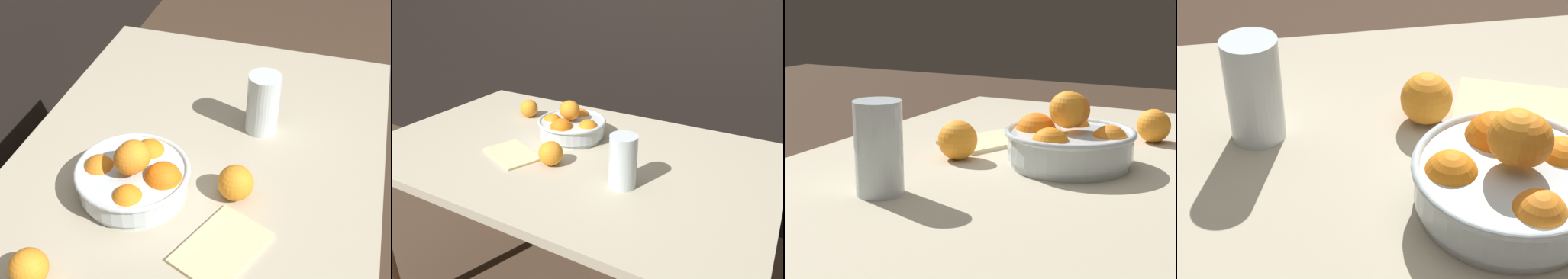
{
  "view_description": "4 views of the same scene",
  "coord_description": "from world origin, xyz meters",
  "views": [
    {
      "loc": [
        -0.83,
        -0.28,
        1.61
      ],
      "look_at": [
        0.08,
        -0.0,
        0.84
      ],
      "focal_mm": 50.0,
      "sensor_mm": 36.0,
      "label": 1
    },
    {
      "loc": [
        0.65,
        -1.0,
        1.34
      ],
      "look_at": [
        0.1,
        -0.04,
        0.84
      ],
      "focal_mm": 35.0,
      "sensor_mm": 36.0,
      "label": 2
    },
    {
      "loc": [
        1.11,
        0.51,
        1.1
      ],
      "look_at": [
        0.13,
        -0.0,
        0.83
      ],
      "focal_mm": 60.0,
      "sensor_mm": 36.0,
      "label": 3
    },
    {
      "loc": [
        0.23,
        0.69,
        1.33
      ],
      "look_at": [
        0.12,
        0.03,
        0.84
      ],
      "focal_mm": 60.0,
      "sensor_mm": 36.0,
      "label": 4
    }
  ],
  "objects": [
    {
      "name": "dining_table",
      "position": [
        0.0,
        0.0,
        0.68
      ],
      "size": [
        1.37,
        0.86,
        0.76
      ],
      "color": "#B7AD93",
      "rests_on": "ground_plane"
    },
    {
      "name": "fruit_bowl",
      "position": [
        -0.04,
        0.1,
        0.8
      ],
      "size": [
        0.25,
        0.25,
        0.15
      ],
      "color": "silver",
      "rests_on": "dining_table"
    },
    {
      "name": "orange_loose_front",
      "position": [
        0.01,
        -0.12,
        0.79
      ],
      "size": [
        0.08,
        0.08,
        0.08
      ],
      "primitive_type": "sphere",
      "color": "orange",
      "rests_on": "dining_table"
    },
    {
      "name": "juice_glass",
      "position": [
        0.26,
        -0.12,
        0.82
      ],
      "size": [
        0.08,
        0.08,
        0.16
      ],
      "color": "#F4A314",
      "rests_on": "dining_table"
    },
    {
      "name": "napkin",
      "position": [
        -0.14,
        -0.12,
        0.76
      ],
      "size": [
        0.23,
        0.19,
        0.01
      ],
      "primitive_type": "cube",
      "rotation": [
        0.0,
        0.0,
        -0.4
      ],
      "color": "beige",
      "rests_on": "dining_table"
    }
  ]
}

